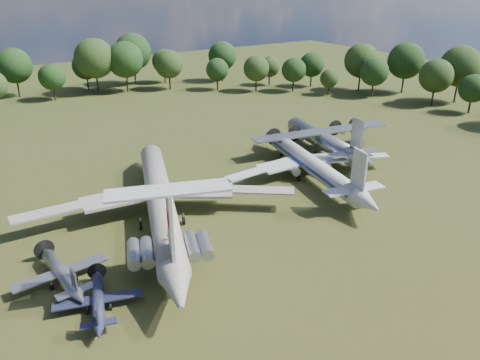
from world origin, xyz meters
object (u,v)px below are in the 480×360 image
small_prop_northwest (62,276)px  person_on_il62 (169,233)px  tu104_jet (309,166)px  il62_airliner (160,204)px  small_prop_west (98,303)px  an12_transport (322,142)px

small_prop_northwest → person_on_il62: 13.53m
tu104_jet → person_on_il62: 36.65m
il62_airliner → tu104_jet: bearing=20.4°
small_prop_west → person_on_il62: size_ratio=8.15×
small_prop_northwest → tu104_jet: bearing=6.1°
an12_transport → person_on_il62: person_on_il62 is taller
an12_transport → small_prop_northwest: 57.92m
an12_transport → person_on_il62: size_ratio=21.07×
tu104_jet → small_prop_northwest: 45.69m
small_prop_west → small_prop_northwest: (-2.08, 6.95, 0.15)m
an12_transport → person_on_il62: 49.61m
small_prop_northwest → small_prop_west: bearing=-78.3°
small_prop_west → person_on_il62: 10.62m
an12_transport → small_prop_west: (-53.28, -23.93, -1.24)m
small_prop_northwest → an12_transport: bearing=12.1°
il62_airliner → an12_transport: bearing=31.8°
tu104_jet → small_prop_northwest: tu104_jet is taller
small_prop_west → small_prop_northwest: size_ratio=0.86×
tu104_jet → an12_transport: (10.53, 8.19, 0.06)m
small_prop_west → person_on_il62: person_on_il62 is taller
small_prop_west → person_on_il62: (9.25, 1.39, 5.03)m
tu104_jet → small_prop_west: bearing=-147.9°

